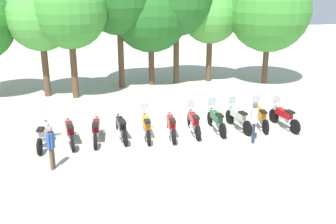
% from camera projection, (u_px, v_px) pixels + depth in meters
% --- Properties ---
extents(ground_plane, '(80.00, 80.00, 0.00)m').
position_uv_depth(ground_plane, '(171.00, 136.00, 16.61)').
color(ground_plane, '#BCB7A8').
extents(motorcycle_0, '(0.65, 2.19, 1.37)m').
position_uv_depth(motorcycle_0, '(43.00, 134.00, 15.40)').
color(motorcycle_0, black).
rests_on(motorcycle_0, ground_plane).
extents(motorcycle_1, '(0.62, 2.19, 0.99)m').
position_uv_depth(motorcycle_1, '(70.00, 132.00, 15.65)').
color(motorcycle_1, black).
rests_on(motorcycle_1, ground_plane).
extents(motorcycle_2, '(0.64, 2.19, 0.99)m').
position_uv_depth(motorcycle_2, '(96.00, 130.00, 15.88)').
color(motorcycle_2, black).
rests_on(motorcycle_2, ground_plane).
extents(motorcycle_3, '(0.62, 2.19, 0.99)m').
position_uv_depth(motorcycle_3, '(121.00, 127.00, 16.18)').
color(motorcycle_3, black).
rests_on(motorcycle_3, ground_plane).
extents(motorcycle_4, '(0.62, 2.19, 1.37)m').
position_uv_depth(motorcycle_4, '(146.00, 126.00, 16.26)').
color(motorcycle_4, black).
rests_on(motorcycle_4, ground_plane).
extents(motorcycle_5, '(0.63, 2.19, 0.99)m').
position_uv_depth(motorcycle_5, '(171.00, 125.00, 16.35)').
color(motorcycle_5, black).
rests_on(motorcycle_5, ground_plane).
extents(motorcycle_6, '(0.62, 2.19, 1.37)m').
position_uv_depth(motorcycle_6, '(193.00, 122.00, 16.75)').
color(motorcycle_6, black).
rests_on(motorcycle_6, ground_plane).
extents(motorcycle_7, '(0.62, 2.19, 1.37)m').
position_uv_depth(motorcycle_7, '(216.00, 120.00, 16.98)').
color(motorcycle_7, black).
rests_on(motorcycle_7, ground_plane).
extents(motorcycle_8, '(0.62, 2.19, 1.37)m').
position_uv_depth(motorcycle_8, '(238.00, 118.00, 17.23)').
color(motorcycle_8, black).
rests_on(motorcycle_8, ground_plane).
extents(motorcycle_9, '(0.66, 2.18, 1.37)m').
position_uv_depth(motorcycle_9, '(260.00, 116.00, 17.44)').
color(motorcycle_9, black).
rests_on(motorcycle_9, ground_plane).
extents(motorcycle_10, '(0.62, 2.18, 1.37)m').
position_uv_depth(motorcycle_10, '(284.00, 116.00, 17.40)').
color(motorcycle_10, black).
rests_on(motorcycle_10, ground_plane).
extents(person_0, '(0.29, 0.40, 1.73)m').
position_uv_depth(person_0, '(254.00, 119.00, 15.59)').
color(person_0, '#232D4C').
rests_on(person_0, ground_plane).
extents(person_1, '(0.27, 0.40, 1.60)m').
position_uv_depth(person_1, '(51.00, 144.00, 13.35)').
color(person_1, brown).
rests_on(person_1, ground_plane).
extents(tree_1, '(3.62, 3.62, 6.20)m').
position_uv_depth(tree_1, '(40.00, 18.00, 21.10)').
color(tree_1, brown).
rests_on(tree_1, ground_plane).
extents(tree_2, '(3.96, 3.96, 6.71)m').
position_uv_depth(tree_2, '(70.00, 12.00, 20.69)').
color(tree_2, brown).
rests_on(tree_2, ground_plane).
extents(tree_4, '(4.67, 4.67, 6.74)m').
position_uv_depth(tree_4, '(151.00, 14.00, 23.60)').
color(tree_4, brown).
rests_on(tree_4, ground_plane).
extents(tree_6, '(3.67, 3.67, 6.13)m').
position_uv_depth(tree_6, '(210.00, 15.00, 24.56)').
color(tree_6, brown).
rests_on(tree_6, ground_plane).
extents(tree_7, '(5.00, 5.00, 7.05)m').
position_uv_depth(tree_7, '(269.00, 11.00, 23.83)').
color(tree_7, brown).
rests_on(tree_7, ground_plane).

